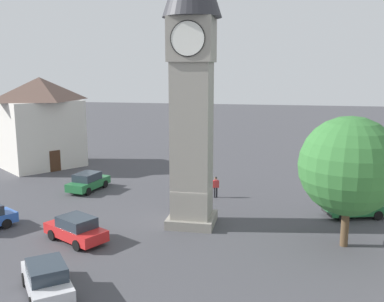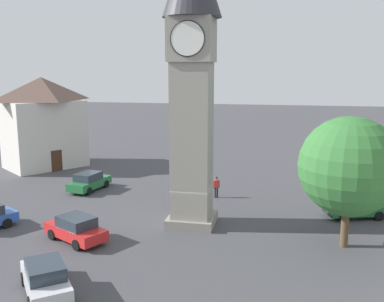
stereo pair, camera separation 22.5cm
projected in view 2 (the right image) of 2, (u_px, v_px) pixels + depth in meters
ground_plane at (192, 224)px, 28.62m from camera, size 200.00×200.00×0.00m
clock_tower at (192, 54)px, 26.60m from camera, size 3.63×3.63×18.74m
car_silver_kerb at (357, 207)px, 29.78m from camera, size 4.45×2.87×1.53m
car_red_corner at (76, 229)px, 25.66m from camera, size 4.43×3.46×1.53m
car_white_side at (45, 278)px, 19.61m from camera, size 3.89×4.28×1.53m
car_black_far at (89, 181)px, 36.47m from camera, size 2.47×4.38×1.53m
pedestrian at (216, 185)px, 34.34m from camera, size 0.51×0.36×1.69m
tree at (349, 166)px, 24.15m from camera, size 5.59×5.59×7.52m
building_shop_left at (44, 122)px, 44.60m from camera, size 9.01×9.42×9.24m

